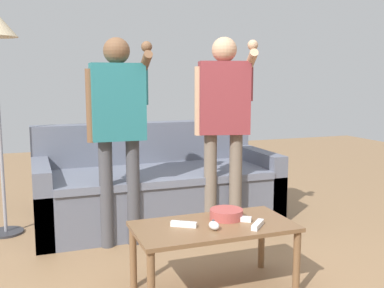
{
  "coord_description": "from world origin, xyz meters",
  "views": [
    {
      "loc": [
        -0.88,
        -2.32,
        1.29
      ],
      "look_at": [
        0.16,
        0.49,
        0.85
      ],
      "focal_mm": 41.6,
      "sensor_mm": 36.0,
      "label": 1
    }
  ],
  "objects_px": {
    "coffee_table": "(214,234)",
    "player_left": "(118,117)",
    "couch": "(156,188)",
    "game_remote_wand_spare": "(258,225)",
    "game_remote_nunchuk": "(214,225)",
    "player_right": "(224,112)",
    "snack_bowl": "(226,214)",
    "game_remote_wand_near": "(184,224)",
    "game_remote_wand_far": "(239,218)"
  },
  "relations": [
    {
      "from": "player_right",
      "to": "game_remote_wand_near",
      "type": "bearing_deg",
      "value": -126.03
    },
    {
      "from": "snack_bowl",
      "to": "game_remote_wand_spare",
      "type": "xyz_separation_m",
      "value": [
        0.11,
        -0.21,
        -0.01
      ]
    },
    {
      "from": "game_remote_wand_spare",
      "to": "game_remote_nunchuk",
      "type": "bearing_deg",
      "value": 168.65
    },
    {
      "from": "snack_bowl",
      "to": "player_left",
      "type": "distance_m",
      "value": 1.15
    },
    {
      "from": "couch",
      "to": "player_right",
      "type": "relative_size",
      "value": 1.31
    },
    {
      "from": "coffee_table",
      "to": "game_remote_wand_far",
      "type": "relative_size",
      "value": 6.53
    },
    {
      "from": "player_right",
      "to": "game_remote_wand_far",
      "type": "height_order",
      "value": "player_right"
    },
    {
      "from": "coffee_table",
      "to": "player_right",
      "type": "xyz_separation_m",
      "value": [
        0.48,
        0.93,
        0.65
      ]
    },
    {
      "from": "couch",
      "to": "player_left",
      "type": "xyz_separation_m",
      "value": [
        -0.43,
        -0.52,
        0.7
      ]
    },
    {
      "from": "game_remote_wand_far",
      "to": "game_remote_wand_spare",
      "type": "height_order",
      "value": "same"
    },
    {
      "from": "player_left",
      "to": "game_remote_wand_near",
      "type": "height_order",
      "value": "player_left"
    },
    {
      "from": "player_left",
      "to": "game_remote_nunchuk",
      "type": "bearing_deg",
      "value": -71.79
    },
    {
      "from": "couch",
      "to": "game_remote_wand_far",
      "type": "height_order",
      "value": "couch"
    },
    {
      "from": "game_remote_nunchuk",
      "to": "snack_bowl",
      "type": "bearing_deg",
      "value": 46.51
    },
    {
      "from": "couch",
      "to": "game_remote_wand_spare",
      "type": "distance_m",
      "value": 1.63
    },
    {
      "from": "snack_bowl",
      "to": "game_remote_wand_spare",
      "type": "bearing_deg",
      "value": -63.57
    },
    {
      "from": "snack_bowl",
      "to": "coffee_table",
      "type": "bearing_deg",
      "value": -146.76
    },
    {
      "from": "coffee_table",
      "to": "game_remote_wand_spare",
      "type": "relative_size",
      "value": 7.14
    },
    {
      "from": "coffee_table",
      "to": "player_left",
      "type": "bearing_deg",
      "value": 111.4
    },
    {
      "from": "player_right",
      "to": "player_left",
      "type": "xyz_separation_m",
      "value": [
        -0.86,
        0.03,
        -0.02
      ]
    },
    {
      "from": "couch",
      "to": "game_remote_wand_near",
      "type": "distance_m",
      "value": 1.48
    },
    {
      "from": "coffee_table",
      "to": "game_remote_wand_spare",
      "type": "xyz_separation_m",
      "value": [
        0.22,
        -0.13,
        0.07
      ]
    },
    {
      "from": "player_right",
      "to": "snack_bowl",
      "type": "bearing_deg",
      "value": -112.86
    },
    {
      "from": "snack_bowl",
      "to": "player_right",
      "type": "xyz_separation_m",
      "value": [
        0.36,
        0.86,
        0.56
      ]
    },
    {
      "from": "game_remote_wand_near",
      "to": "game_remote_wand_spare",
      "type": "height_order",
      "value": "same"
    },
    {
      "from": "snack_bowl",
      "to": "game_remote_wand_far",
      "type": "bearing_deg",
      "value": -51.76
    },
    {
      "from": "player_left",
      "to": "game_remote_wand_far",
      "type": "relative_size",
      "value": 10.83
    },
    {
      "from": "player_left",
      "to": "coffee_table",
      "type": "bearing_deg",
      "value": -68.6
    },
    {
      "from": "game_remote_nunchuk",
      "to": "player_right",
      "type": "distance_m",
      "value": 1.27
    },
    {
      "from": "player_left",
      "to": "player_right",
      "type": "bearing_deg",
      "value": -1.97
    },
    {
      "from": "player_right",
      "to": "game_remote_wand_spare",
      "type": "xyz_separation_m",
      "value": [
        -0.26,
        -1.07,
        -0.58
      ]
    },
    {
      "from": "snack_bowl",
      "to": "game_remote_wand_far",
      "type": "relative_size",
      "value": 1.41
    },
    {
      "from": "player_left",
      "to": "game_remote_wand_far",
      "type": "distance_m",
      "value": 1.23
    },
    {
      "from": "snack_bowl",
      "to": "game_remote_wand_near",
      "type": "distance_m",
      "value": 0.3
    },
    {
      "from": "game_remote_nunchuk",
      "to": "game_remote_wand_near",
      "type": "relative_size",
      "value": 0.59
    },
    {
      "from": "couch",
      "to": "player_right",
      "type": "distance_m",
      "value": 1.0
    },
    {
      "from": "coffee_table",
      "to": "game_remote_wand_near",
      "type": "relative_size",
      "value": 6.42
    },
    {
      "from": "player_right",
      "to": "couch",
      "type": "bearing_deg",
      "value": 127.87
    },
    {
      "from": "game_remote_wand_spare",
      "to": "coffee_table",
      "type": "bearing_deg",
      "value": 149.03
    },
    {
      "from": "game_remote_nunchuk",
      "to": "game_remote_wand_near",
      "type": "bearing_deg",
      "value": 144.12
    },
    {
      "from": "coffee_table",
      "to": "snack_bowl",
      "type": "bearing_deg",
      "value": 33.24
    },
    {
      "from": "couch",
      "to": "game_remote_wand_spare",
      "type": "xyz_separation_m",
      "value": [
        0.17,
        -1.61,
        0.14
      ]
    },
    {
      "from": "game_remote_wand_near",
      "to": "coffee_table",
      "type": "bearing_deg",
      "value": -7.77
    },
    {
      "from": "snack_bowl",
      "to": "game_remote_nunchuk",
      "type": "height_order",
      "value": "snack_bowl"
    },
    {
      "from": "game_remote_wand_far",
      "to": "game_remote_wand_near",
      "type": "bearing_deg",
      "value": 177.74
    },
    {
      "from": "player_right",
      "to": "game_remote_wand_near",
      "type": "height_order",
      "value": "player_right"
    },
    {
      "from": "couch",
      "to": "coffee_table",
      "type": "xyz_separation_m",
      "value": [
        -0.05,
        -1.48,
        0.07
      ]
    },
    {
      "from": "couch",
      "to": "game_remote_nunchuk",
      "type": "xyz_separation_m",
      "value": [
        -0.09,
        -1.56,
        0.15
      ]
    },
    {
      "from": "game_remote_wand_near",
      "to": "snack_bowl",
      "type": "bearing_deg",
      "value": 9.95
    },
    {
      "from": "couch",
      "to": "player_left",
      "type": "distance_m",
      "value": 0.97
    }
  ]
}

